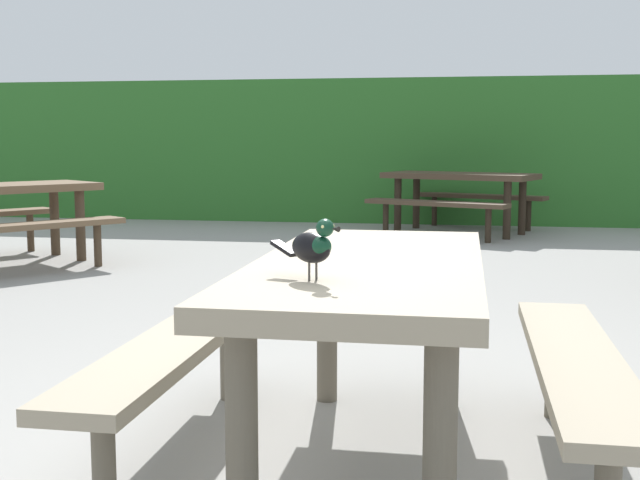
# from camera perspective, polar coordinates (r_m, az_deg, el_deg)

# --- Properties ---
(ground_plane) EXTENTS (60.00, 60.00, 0.00)m
(ground_plane) POSITION_cam_1_polar(r_m,az_deg,el_deg) (2.96, -2.28, -15.86)
(ground_plane) COLOR gray
(hedge_wall) EXTENTS (28.00, 1.67, 1.97)m
(hedge_wall) POSITION_cam_1_polar(r_m,az_deg,el_deg) (12.02, 7.26, 6.15)
(hedge_wall) COLOR #2D6B28
(hedge_wall) RESTS_ON ground
(picnic_table_foreground) EXTENTS (1.68, 1.80, 0.74)m
(picnic_table_foreground) POSITION_cam_1_polar(r_m,az_deg,el_deg) (2.87, 3.43, -4.95)
(picnic_table_foreground) COLOR gray
(picnic_table_foreground) RESTS_ON ground
(bird_grackle) EXTENTS (0.24, 0.20, 0.18)m
(bird_grackle) POSITION_cam_1_polar(r_m,az_deg,el_deg) (2.39, -0.46, -0.39)
(bird_grackle) COLOR black
(bird_grackle) RESTS_ON picnic_table_foreground
(picnic_table_mid_right) EXTENTS (2.22, 2.20, 0.74)m
(picnic_table_mid_right) POSITION_cam_1_polar(r_m,az_deg,el_deg) (10.20, 9.62, 3.56)
(picnic_table_mid_right) COLOR #473828
(picnic_table_mid_right) RESTS_ON ground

